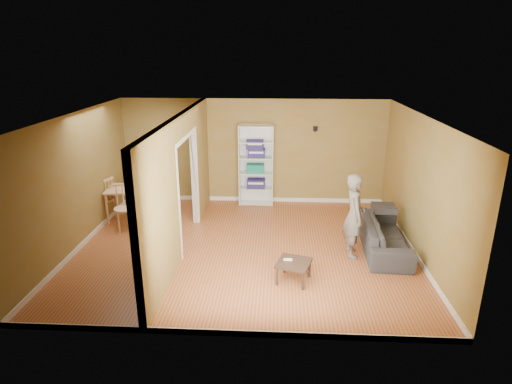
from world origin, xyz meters
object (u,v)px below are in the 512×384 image
(chair_left, at_px, (104,198))
(coffee_table, at_px, (294,265))
(person, at_px, (355,208))
(sofa, at_px, (385,231))
(chair_far, at_px, (143,190))
(chair_near, at_px, (125,207))
(dining_table, at_px, (134,191))
(bookshelf, at_px, (256,165))

(chair_left, bearing_deg, coffee_table, 72.95)
(person, distance_m, coffee_table, 1.66)
(sofa, relative_size, chair_left, 2.05)
(coffee_table, xyz_separation_m, chair_far, (-3.55, 3.26, 0.18))
(sofa, relative_size, person, 1.07)
(sofa, xyz_separation_m, coffee_table, (-1.79, -1.28, -0.08))
(coffee_table, relative_size, chair_near, 0.53)
(person, height_order, coffee_table, person)
(coffee_table, height_order, chair_left, chair_left)
(dining_table, height_order, chair_far, chair_far)
(person, xyz_separation_m, dining_table, (-4.69, 1.60, -0.28))
(person, relative_size, chair_far, 1.96)
(chair_far, bearing_deg, bookshelf, -144.01)
(sofa, relative_size, coffee_table, 3.79)
(chair_left, bearing_deg, person, 88.14)
(sofa, bearing_deg, coffee_table, 128.79)
(coffee_table, bearing_deg, sofa, 35.64)
(sofa, distance_m, coffee_table, 2.20)
(sofa, relative_size, chair_far, 2.10)
(dining_table, height_order, chair_near, chair_near)
(bookshelf, bearing_deg, dining_table, -156.35)
(person, distance_m, chair_near, 4.83)
(chair_left, xyz_separation_m, chair_far, (0.71, 0.67, -0.01))
(person, bearing_deg, bookshelf, 31.89)
(sofa, bearing_deg, chair_far, 72.80)
(dining_table, bearing_deg, chair_near, -91.79)
(person, bearing_deg, chair_near, 74.95)
(dining_table, relative_size, chair_far, 1.23)
(sofa, xyz_separation_m, bookshelf, (-2.63, 2.54, 0.62))
(sofa, height_order, chair_far, chair_far)
(bookshelf, height_order, chair_near, bookshelf)
(dining_table, distance_m, chair_near, 0.64)
(chair_near, bearing_deg, coffee_table, -53.47)
(person, distance_m, bookshelf, 3.41)
(chair_near, bearing_deg, chair_left, 115.59)
(bookshelf, distance_m, chair_left, 3.68)
(dining_table, relative_size, chair_near, 1.19)
(chair_left, relative_size, chair_far, 1.02)
(dining_table, xyz_separation_m, chair_near, (-0.02, -0.62, -0.16))
(coffee_table, relative_size, chair_left, 0.54)
(coffee_table, bearing_deg, chair_left, 148.75)
(bookshelf, xyz_separation_m, coffee_table, (0.84, -3.82, -0.70))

